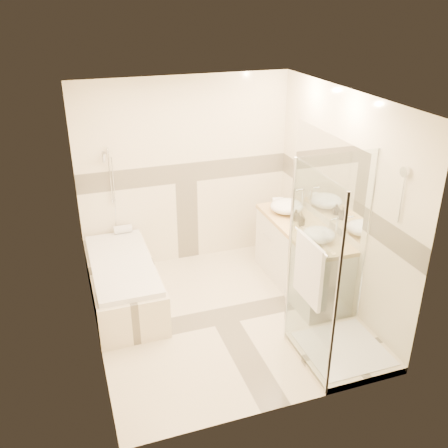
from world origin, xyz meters
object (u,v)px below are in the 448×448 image
object	(u,v)px
shower_enclosure	(333,312)
vessel_sink_near	(287,206)
amenity_bottle_a	(301,219)
vanity	(301,256)
bathtub	(123,280)
vessel_sink_far	(319,235)
amenity_bottle_b	(296,215)

from	to	relation	value
shower_enclosure	vessel_sink_near	distance (m)	1.77
amenity_bottle_a	vanity	bearing A→B (deg)	-36.09
vanity	vessel_sink_near	distance (m)	0.66
bathtub	vessel_sink_far	world-z (taller)	vessel_sink_far
vanity	amenity_bottle_b	xyz separation A→B (m)	(-0.02, 0.17, 0.50)
amenity_bottle_a	amenity_bottle_b	distance (m)	0.15
vanity	amenity_bottle_a	bearing A→B (deg)	143.91
amenity_bottle_a	amenity_bottle_b	xyz separation A→B (m)	(0.00, 0.15, -0.01)
vanity	amenity_bottle_a	world-z (taller)	amenity_bottle_a
bathtub	vanity	xyz separation A→B (m)	(2.15, -0.35, 0.12)
vessel_sink_far	amenity_bottle_b	xyz separation A→B (m)	(0.00, 0.58, -0.00)
bathtub	amenity_bottle_a	bearing A→B (deg)	-8.95
amenity_bottle_a	amenity_bottle_b	size ratio (longest dim) A/B	1.09
shower_enclosure	amenity_bottle_b	size ratio (longest dim) A/B	14.21
shower_enclosure	vessel_sink_near	bearing A→B (deg)	80.88
vanity	shower_enclosure	world-z (taller)	shower_enclosure
bathtub	shower_enclosure	distance (m)	2.47
vessel_sink_far	amenity_bottle_a	bearing A→B (deg)	90.00
vessel_sink_near	amenity_bottle_b	size ratio (longest dim) A/B	2.89
vessel_sink_near	amenity_bottle_b	xyz separation A→B (m)	(0.00, -0.26, -0.01)
vanity	vessel_sink_far	world-z (taller)	vessel_sink_far
bathtub	shower_enclosure	xyz separation A→B (m)	(1.86, -1.62, 0.20)
shower_enclosure	amenity_bottle_b	distance (m)	1.52
shower_enclosure	vessel_sink_near	size ratio (longest dim) A/B	4.91
amenity_bottle_b	vessel_sink_far	bearing A→B (deg)	-90.00
shower_enclosure	amenity_bottle_b	world-z (taller)	shower_enclosure
vanity	vessel_sink_far	distance (m)	0.65
vessel_sink_near	amenity_bottle_a	xyz separation A→B (m)	(0.00, -0.41, -0.00)
vessel_sink_near	vessel_sink_far	bearing A→B (deg)	-90.00
vessel_sink_far	amenity_bottle_a	distance (m)	0.43
bathtub	vessel_sink_near	distance (m)	2.22
vessel_sink_far	amenity_bottle_a	size ratio (longest dim) A/B	2.37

